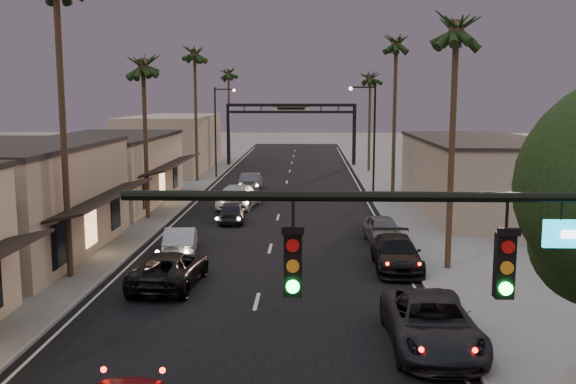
# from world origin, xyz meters

# --- Properties ---
(ground) EXTENTS (200.00, 200.00, 0.00)m
(ground) POSITION_xyz_m (0.00, 40.00, 0.00)
(ground) COLOR slate
(ground) RESTS_ON ground
(road) EXTENTS (14.00, 120.00, 0.02)m
(road) POSITION_xyz_m (0.00, 45.00, 0.00)
(road) COLOR black
(road) RESTS_ON ground
(sidewalk_left) EXTENTS (5.00, 92.00, 0.12)m
(sidewalk_left) POSITION_xyz_m (-9.50, 52.00, 0.06)
(sidewalk_left) COLOR slate
(sidewalk_left) RESTS_ON ground
(sidewalk_right) EXTENTS (5.00, 92.00, 0.12)m
(sidewalk_right) POSITION_xyz_m (9.50, 52.00, 0.06)
(sidewalk_right) COLOR slate
(sidewalk_right) RESTS_ON ground
(storefront_mid) EXTENTS (8.00, 14.00, 5.50)m
(storefront_mid) POSITION_xyz_m (-13.00, 26.00, 2.75)
(storefront_mid) COLOR gray
(storefront_mid) RESTS_ON ground
(storefront_far) EXTENTS (8.00, 16.00, 5.00)m
(storefront_far) POSITION_xyz_m (-13.00, 42.00, 2.50)
(storefront_far) COLOR #C3B295
(storefront_far) RESTS_ON ground
(storefront_dist) EXTENTS (8.00, 20.00, 6.00)m
(storefront_dist) POSITION_xyz_m (-13.00, 65.00, 3.00)
(storefront_dist) COLOR gray
(storefront_dist) RESTS_ON ground
(building_right) EXTENTS (8.00, 18.00, 5.00)m
(building_right) POSITION_xyz_m (14.00, 40.00, 2.50)
(building_right) COLOR gray
(building_right) RESTS_ON ground
(traffic_signal) EXTENTS (8.51, 0.22, 7.80)m
(traffic_signal) POSITION_xyz_m (5.69, 4.00, 5.08)
(traffic_signal) COLOR black
(traffic_signal) RESTS_ON ground
(arch) EXTENTS (15.20, 0.40, 7.27)m
(arch) POSITION_xyz_m (0.00, 70.00, 5.53)
(arch) COLOR black
(arch) RESTS_ON ground
(streetlight_right) EXTENTS (2.13, 0.30, 9.00)m
(streetlight_right) POSITION_xyz_m (6.92, 45.00, 5.33)
(streetlight_right) COLOR black
(streetlight_right) RESTS_ON ground
(streetlight_left) EXTENTS (2.13, 0.30, 9.00)m
(streetlight_left) POSITION_xyz_m (-6.92, 58.00, 5.33)
(streetlight_left) COLOR black
(streetlight_left) RESTS_ON ground
(palm_lc) EXTENTS (3.20, 3.20, 12.20)m
(palm_lc) POSITION_xyz_m (-8.60, 36.00, 10.47)
(palm_lc) COLOR #38281C
(palm_lc) RESTS_ON ground
(palm_ld) EXTENTS (3.20, 3.20, 14.20)m
(palm_ld) POSITION_xyz_m (-8.60, 55.00, 12.42)
(palm_ld) COLOR #38281C
(palm_ld) RESTS_ON ground
(palm_ra) EXTENTS (3.20, 3.20, 13.20)m
(palm_ra) POSITION_xyz_m (8.60, 24.00, 11.44)
(palm_ra) COLOR #38281C
(palm_ra) RESTS_ON ground
(palm_rb) EXTENTS (3.20, 3.20, 14.20)m
(palm_rb) POSITION_xyz_m (8.60, 44.00, 12.42)
(palm_rb) COLOR #38281C
(palm_rb) RESTS_ON ground
(palm_rc) EXTENTS (3.20, 3.20, 12.20)m
(palm_rc) POSITION_xyz_m (8.60, 64.00, 10.47)
(palm_rc) COLOR #38281C
(palm_rc) RESTS_ON ground
(palm_far) EXTENTS (3.20, 3.20, 13.20)m
(palm_far) POSITION_xyz_m (-8.30, 78.00, 11.44)
(palm_far) COLOR #38281C
(palm_far) RESTS_ON ground
(oncoming_pickup) EXTENTS (2.87, 5.62, 1.52)m
(oncoming_pickup) POSITION_xyz_m (-3.90, 21.04, 0.76)
(oncoming_pickup) COLOR black
(oncoming_pickup) RESTS_ON ground
(oncoming_silver) EXTENTS (2.11, 4.58, 1.45)m
(oncoming_silver) POSITION_xyz_m (-4.53, 26.54, 0.73)
(oncoming_silver) COLOR #A1A1A6
(oncoming_silver) RESTS_ON ground
(oncoming_white) EXTENTS (3.24, 6.28, 1.74)m
(oncoming_white) POSITION_xyz_m (-3.03, 40.72, 0.87)
(oncoming_white) COLOR silver
(oncoming_white) RESTS_ON ground
(oncoming_dgrey) EXTENTS (1.94, 4.20, 1.39)m
(oncoming_dgrey) POSITION_xyz_m (-2.91, 35.22, 0.70)
(oncoming_dgrey) COLOR black
(oncoming_dgrey) RESTS_ON ground
(oncoming_grey_far) EXTENTS (1.69, 4.63, 1.52)m
(oncoming_grey_far) POSITION_xyz_m (-2.99, 49.92, 0.76)
(oncoming_grey_far) COLOR #4B4A4F
(oncoming_grey_far) RESTS_ON ground
(curbside_near) EXTENTS (2.80, 6.00, 1.66)m
(curbside_near) POSITION_xyz_m (6.04, 14.49, 0.83)
(curbside_near) COLOR black
(curbside_near) RESTS_ON ground
(curbside_black) EXTENTS (2.20, 5.28, 1.53)m
(curbside_black) POSITION_xyz_m (6.20, 24.06, 0.76)
(curbside_black) COLOR black
(curbside_black) RESTS_ON ground
(curbside_grey) EXTENTS (2.18, 4.56, 1.50)m
(curbside_grey) POSITION_xyz_m (6.20, 29.56, 0.75)
(curbside_grey) COLOR #56555B
(curbside_grey) RESTS_ON ground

